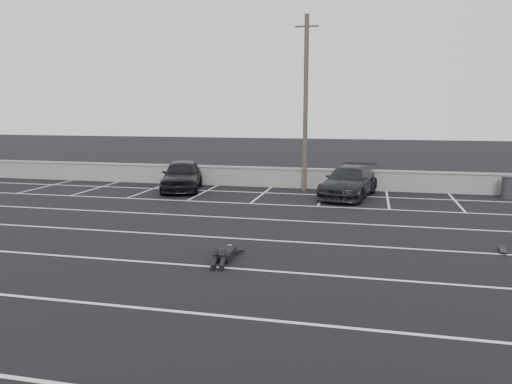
% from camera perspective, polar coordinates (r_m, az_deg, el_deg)
% --- Properties ---
extents(ground, '(120.00, 120.00, 0.00)m').
position_cam_1_polar(ground, '(13.22, -1.51, -8.81)').
color(ground, black).
rests_on(ground, ground).
extents(seawall, '(50.00, 0.45, 1.06)m').
position_cam_1_polar(seawall, '(26.59, 6.07, 1.61)').
color(seawall, gray).
rests_on(seawall, ground).
extents(stall_lines, '(36.00, 20.05, 0.01)m').
position_cam_1_polar(stall_lines, '(17.38, 1.88, -4.34)').
color(stall_lines, silver).
rests_on(stall_lines, ground).
extents(car_left, '(3.02, 4.96, 1.58)m').
position_cam_1_polar(car_left, '(26.03, -8.47, 1.93)').
color(car_left, black).
rests_on(car_left, ground).
extents(car_right, '(2.96, 5.31, 1.45)m').
position_cam_1_polar(car_right, '(24.22, 10.58, 1.16)').
color(car_right, black).
rests_on(car_right, ground).
extents(utility_pole, '(1.17, 0.23, 8.75)m').
position_cam_1_polar(utility_pole, '(25.57, 5.69, 10.03)').
color(utility_pole, '#4C4238').
rests_on(utility_pole, ground).
extents(trash_bin, '(0.68, 0.68, 1.04)m').
position_cam_1_polar(trash_bin, '(26.30, 26.89, 0.50)').
color(trash_bin, '#29292C').
rests_on(trash_bin, ground).
extents(person, '(1.31, 2.53, 0.48)m').
position_cam_1_polar(person, '(14.20, -3.44, -6.53)').
color(person, black).
rests_on(person, ground).
extents(skateboard, '(0.27, 0.70, 0.08)m').
position_cam_1_polar(skateboard, '(16.39, 26.38, -5.97)').
color(skateboard, black).
rests_on(skateboard, ground).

